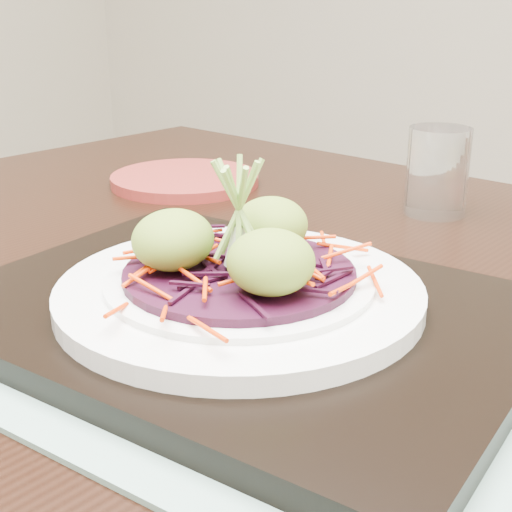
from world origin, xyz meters
The scene contains 10 objects.
dining_table centered at (0.07, 0.09, 0.68)m, with size 1.36×1.02×0.78m.
placemat centered at (0.04, 0.01, 0.78)m, with size 0.43×0.34×0.00m, color #7BA093.
serving_tray centered at (0.04, 0.01, 0.79)m, with size 0.37×0.28×0.02m, color black.
white_plate centered at (0.04, 0.01, 0.81)m, with size 0.24×0.24×0.02m.
cabbage_bed centered at (0.04, 0.01, 0.82)m, with size 0.15×0.15×0.01m, color black.
carrot_julienne centered at (0.04, 0.01, 0.83)m, with size 0.19×0.19×0.01m, color red, non-canonical shape.
guacamole_scoops centered at (0.04, 0.01, 0.84)m, with size 0.13×0.12×0.04m.
scallion_garnish centered at (0.04, 0.01, 0.86)m, with size 0.06×0.06×0.08m, color #7FAD45, non-canonical shape.
terracotta_side_plate centered at (-0.23, 0.29, 0.79)m, with size 0.17×0.17×0.01m, color maroon.
water_glass centered at (0.06, 0.34, 0.82)m, with size 0.06×0.06×0.09m, color white.
Camera 1 is at (0.29, -0.35, 0.99)m, focal length 50.00 mm.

